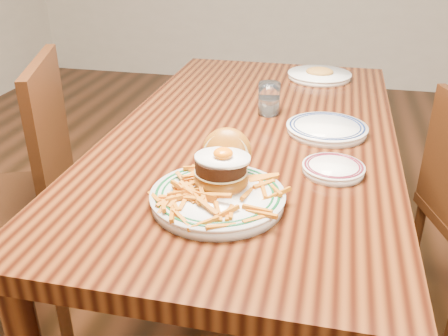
% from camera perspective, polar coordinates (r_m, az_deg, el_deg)
% --- Properties ---
extents(floor, '(6.00, 6.00, 0.00)m').
position_cam_1_polar(floor, '(1.96, 2.81, -16.33)').
color(floor, black).
rests_on(floor, ground).
extents(table, '(0.85, 1.60, 0.75)m').
position_cam_1_polar(table, '(1.58, 3.34, 1.51)').
color(table, black).
rests_on(table, floor).
extents(chair_left, '(0.57, 0.57, 0.95)m').
position_cam_1_polar(chair_left, '(1.81, -22.23, -2.51)').
color(chair_left, '#39190B').
rests_on(chair_left, floor).
extents(main_plate, '(0.31, 0.32, 0.15)m').
position_cam_1_polar(main_plate, '(1.13, -0.54, -1.94)').
color(main_plate, white).
rests_on(main_plate, table).
extents(side_plate, '(0.16, 0.16, 0.02)m').
position_cam_1_polar(side_plate, '(1.30, 12.39, -0.01)').
color(side_plate, white).
rests_on(side_plate, table).
extents(rear_plate, '(0.24, 0.24, 0.03)m').
position_cam_1_polar(rear_plate, '(1.54, 11.67, 4.47)').
color(rear_plate, white).
rests_on(rear_plate, table).
extents(water_glass, '(0.07, 0.07, 0.11)m').
position_cam_1_polar(water_glass, '(1.66, 5.16, 7.68)').
color(water_glass, white).
rests_on(water_glass, table).
extents(far_plate, '(0.25, 0.25, 0.05)m').
position_cam_1_polar(far_plate, '(2.09, 10.85, 10.39)').
color(far_plate, white).
rests_on(far_plate, table).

